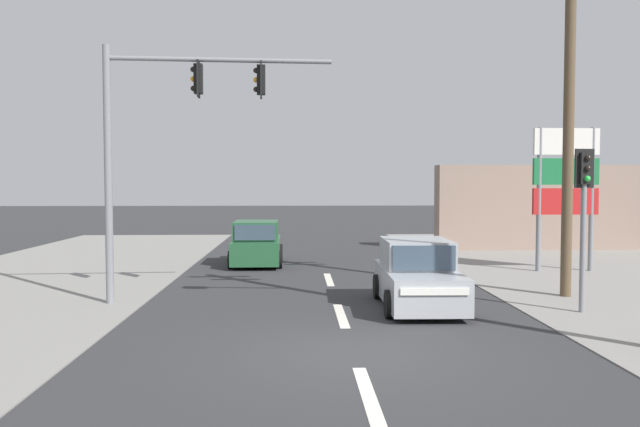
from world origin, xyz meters
TOP-DOWN VIEW (x-y plane):
  - ground_plane at (0.00, 0.00)m, footprint 140.00×140.00m
  - lane_dash_near at (0.00, -2.00)m, footprint 0.20×2.40m
  - lane_dash_mid at (0.00, 3.00)m, footprint 0.20×2.40m
  - lane_dash_far at (0.00, 8.00)m, footprint 0.20×2.40m
  - utility_pole_midground_right at (5.73, 4.96)m, footprint 1.80×0.26m
  - traffic_signal_mast at (-4.01, 4.55)m, footprint 5.29×0.52m
  - pedestal_signal_right_kerb at (5.24, 3.03)m, footprint 0.44×0.30m
  - shopping_plaza_sign at (7.62, 9.37)m, footprint 2.10×0.16m
  - shopfront_wall_far at (11.00, 16.00)m, footprint 12.00×1.00m
  - hatchback_oncoming_near at (1.81, 3.87)m, footprint 1.83×3.67m
  - hatchback_crossing_left at (-2.33, 11.51)m, footprint 1.82×3.66m

SIDE VIEW (x-z plane):
  - ground_plane at x=0.00m, z-range 0.00..0.00m
  - lane_dash_near at x=0.00m, z-range 0.00..0.01m
  - lane_dash_mid at x=0.00m, z-range 0.00..0.01m
  - lane_dash_far at x=0.00m, z-range 0.00..0.01m
  - hatchback_oncoming_near at x=1.81m, z-range -0.06..1.47m
  - hatchback_crossing_left at x=-2.33m, z-range -0.06..1.47m
  - shopfront_wall_far at x=11.00m, z-range 0.00..3.60m
  - pedestal_signal_right_kerb at x=5.24m, z-range 0.64..4.20m
  - shopping_plaza_sign at x=7.62m, z-range 0.68..5.28m
  - traffic_signal_mast at x=-4.01m, z-range 1.15..7.15m
  - utility_pole_midground_right at x=5.73m, z-range 0.24..9.06m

